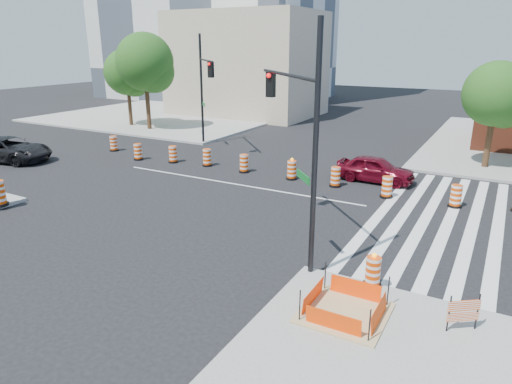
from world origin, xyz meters
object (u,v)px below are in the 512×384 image
Objects in this scene: signal_pole_se at (298,121)px; red_coupe at (375,169)px; dark_suv at (9,149)px; signal_pole_nw at (204,81)px.

red_coupe is at bearing -43.41° from signal_pole_se.
dark_suv is at bearing 108.49° from red_coupe.
dark_suv is 0.71× the size of signal_pole_se.
red_coupe is 0.76× the size of dark_suv.
signal_pole_nw is at bearing -55.04° from dark_suv.
dark_suv is at bearing -86.62° from signal_pole_nw.
signal_pole_nw is (-12.49, 2.34, 3.92)m from red_coupe.
signal_pole_se reaches higher than red_coupe.
signal_pole_nw is (-12.44, 12.43, -0.02)m from signal_pole_se.
dark_suv is (-21.04, -6.62, 0.05)m from red_coupe.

